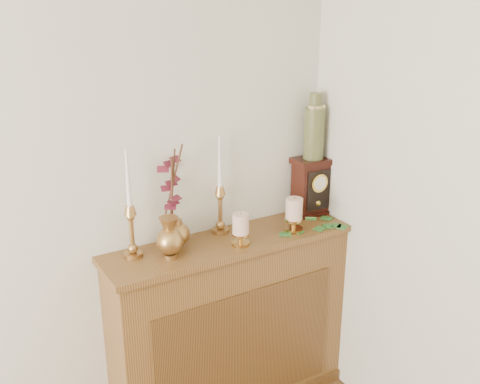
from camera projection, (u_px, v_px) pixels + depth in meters
console_shelf at (231, 329)px, 2.82m from camera, size 1.24×0.34×0.93m
candlestick_left at (131, 223)px, 2.42m from camera, size 0.08×0.08×0.49m
candlestick_center at (220, 202)px, 2.67m from camera, size 0.08×0.08×0.48m
bud_vase at (170, 238)px, 2.43m from camera, size 0.12×0.12×0.19m
ginger_jar at (171, 199)px, 2.53m from camera, size 0.20×0.21×0.49m
pillar_candle_left at (241, 228)px, 2.56m from camera, size 0.08×0.08×0.16m
pillar_candle_right at (294, 213)px, 2.71m from camera, size 0.09×0.09×0.18m
ivy_garland at (316, 225)px, 2.78m from camera, size 0.49×0.22×0.09m
mantel_clock at (312, 187)px, 2.91m from camera, size 0.21×0.15×0.30m
ceramic_vase at (314, 130)px, 2.81m from camera, size 0.10×0.10×0.33m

